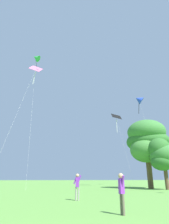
# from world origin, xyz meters

# --- Properties ---
(kite_green_small) EXTENTS (2.15, 12.44, 28.21)m
(kite_green_small) POSITION_xyz_m (-3.22, 37.07, 27.21)
(kite_green_small) COLOR green
(kite_green_small) RESTS_ON ground_plane
(kite_blue_delta) EXTENTS (2.90, 8.01, 21.20)m
(kite_blue_delta) POSITION_xyz_m (21.95, 39.11, 19.94)
(kite_blue_delta) COLOR blue
(kite_blue_delta) RESTS_ON ground_plane
(kite_red_high) EXTENTS (3.97, 10.91, 7.22)m
(kite_red_high) POSITION_xyz_m (21.98, 38.09, 6.26)
(kite_red_high) COLOR red
(kite_red_high) RESTS_ON ground_plane
(kite_pink_low) EXTENTS (5.20, 9.81, 22.35)m
(kite_pink_low) POSITION_xyz_m (-2.81, 31.50, 20.42)
(kite_pink_low) COLOR pink
(kite_pink_low) RESTS_ON ground_plane
(kite_black_large) EXTENTS (2.32, 5.63, 15.20)m
(kite_black_large) POSITION_xyz_m (14.99, 36.66, 13.60)
(kite_black_large) COLOR black
(kite_black_large) RESTS_ON ground_plane
(person_in_red_shirt) EXTENTS (0.56, 0.27, 1.77)m
(person_in_red_shirt) POSITION_xyz_m (2.23, 11.65, 1.06)
(person_in_red_shirt) COLOR gray
(person_in_red_shirt) RESTS_ON ground_plane
(person_foreground_watcher) EXTENTS (0.23, 0.54, 1.66)m
(person_foreground_watcher) POSITION_xyz_m (3.13, 5.59, 1.00)
(person_foreground_watcher) COLOR #665B4C
(person_foreground_watcher) RESTS_ON ground_plane
(tree_left_oak) EXTENTS (6.84, 6.96, 10.53)m
(tree_left_oak) POSITION_xyz_m (15.91, 26.16, 7.25)
(tree_left_oak) COLOR brown
(tree_left_oak) RESTS_ON ground_plane
(tree_right_cluster) EXTENTS (4.26, 4.12, 7.05)m
(tree_right_cluster) POSITION_xyz_m (16.33, 22.95, 4.60)
(tree_right_cluster) COLOR brown
(tree_right_cluster) RESTS_ON ground_plane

